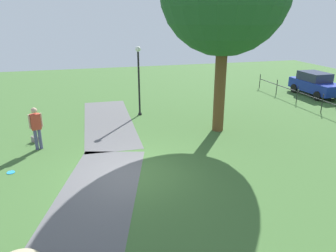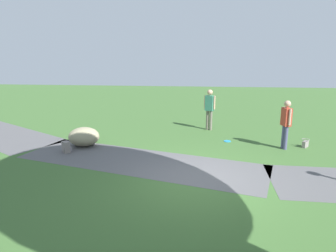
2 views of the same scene
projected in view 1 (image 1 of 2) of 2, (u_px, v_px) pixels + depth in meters
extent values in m
plane|color=#3D632F|center=(131.00, 173.00, 11.00)|extent=(48.00, 48.00, 0.00)
cube|color=#565558|center=(108.00, 121.00, 16.41)|extent=(8.06, 2.59, 0.01)
cube|color=#565558|center=(91.00, 209.00, 8.97)|extent=(8.35, 4.48, 0.01)
cylinder|color=brown|center=(220.00, 86.00, 14.45)|extent=(0.52, 0.52, 4.30)
cylinder|color=black|center=(140.00, 114.00, 17.45)|extent=(0.20, 0.20, 0.10)
cylinder|color=black|center=(139.00, 84.00, 16.91)|extent=(0.10, 0.10, 3.40)
sphere|color=white|center=(138.00, 49.00, 16.30)|extent=(0.28, 0.28, 0.28)
cylinder|color=#4B4C72|center=(36.00, 140.00, 12.82)|extent=(0.13, 0.13, 0.86)
cylinder|color=#4B4C72|center=(40.00, 139.00, 12.90)|extent=(0.13, 0.13, 0.86)
cube|color=#B23B2A|center=(36.00, 122.00, 12.61)|extent=(0.33, 0.41, 0.64)
cylinder|color=tan|center=(30.00, 122.00, 12.49)|extent=(0.08, 0.08, 0.57)
cylinder|color=tan|center=(41.00, 120.00, 12.71)|extent=(0.08, 0.08, 0.57)
sphere|color=tan|center=(34.00, 110.00, 12.46)|extent=(0.23, 0.23, 0.23)
cube|color=gray|center=(35.00, 140.00, 13.66)|extent=(0.30, 0.32, 0.24)
torus|color=gray|center=(34.00, 136.00, 13.60)|extent=(0.38, 0.38, 0.02)
cylinder|color=#2594D1|center=(11.00, 172.00, 11.03)|extent=(0.27, 0.27, 0.02)
cylinder|color=black|center=(260.00, 81.00, 23.71)|extent=(0.05, 0.05, 1.05)
cylinder|color=black|center=(277.00, 87.00, 21.71)|extent=(0.05, 0.05, 1.05)
cylinder|color=black|center=(297.00, 95.00, 19.71)|extent=(0.05, 0.05, 1.05)
cylinder|color=black|center=(322.00, 104.00, 17.70)|extent=(0.05, 0.05, 1.05)
cube|color=#182B96|center=(315.00, 86.00, 21.46)|extent=(3.82, 1.53, 0.70)
cube|color=#282D47|center=(315.00, 76.00, 21.46)|extent=(1.99, 1.41, 0.56)
cylinder|color=black|center=(317.00, 96.00, 20.31)|extent=(0.60, 0.16, 0.60)
cylinder|color=black|center=(312.00, 87.00, 22.84)|extent=(0.60, 0.16, 0.60)
cylinder|color=black|center=(294.00, 88.00, 22.47)|extent=(0.60, 0.16, 0.60)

